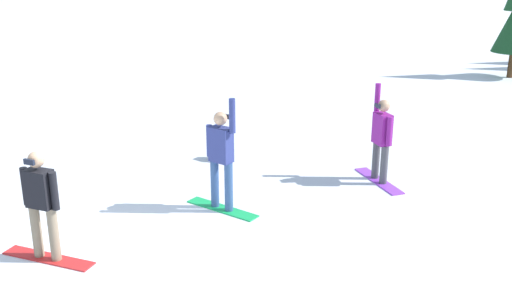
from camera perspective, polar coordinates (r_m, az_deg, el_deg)
name	(u,v)px	position (r m, az deg, el deg)	size (l,w,h in m)	color
ground_plane	(109,243)	(9.75, -14.26, -9.38)	(800.00, 800.00, 0.00)	white
snowboarder_foreground	(42,204)	(9.16, -20.29, -5.53)	(1.54, 0.39, 1.72)	red
snowboarder_midground	(221,157)	(10.26, -3.44, -1.27)	(1.49, 0.54, 2.10)	#19B259
snowboarder_background	(382,138)	(11.83, 12.21, 0.60)	(1.26, 1.29, 1.98)	#993FD8
backpack_black	(222,151)	(13.04, -3.39, -0.67)	(0.36, 0.32, 0.47)	black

